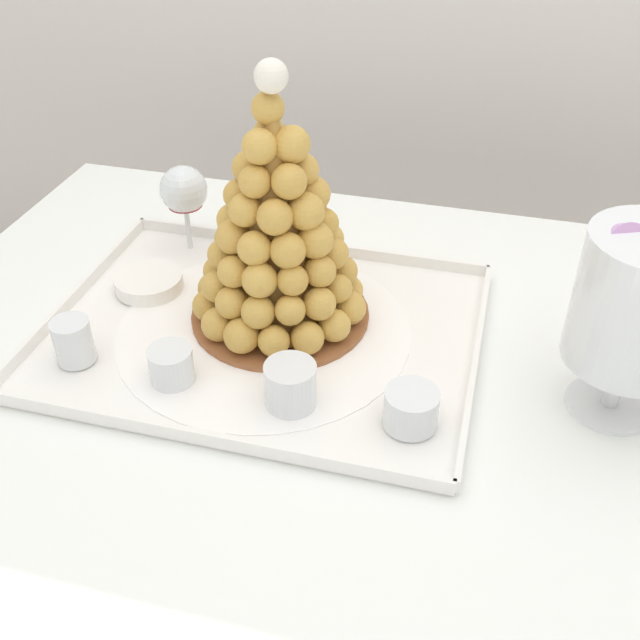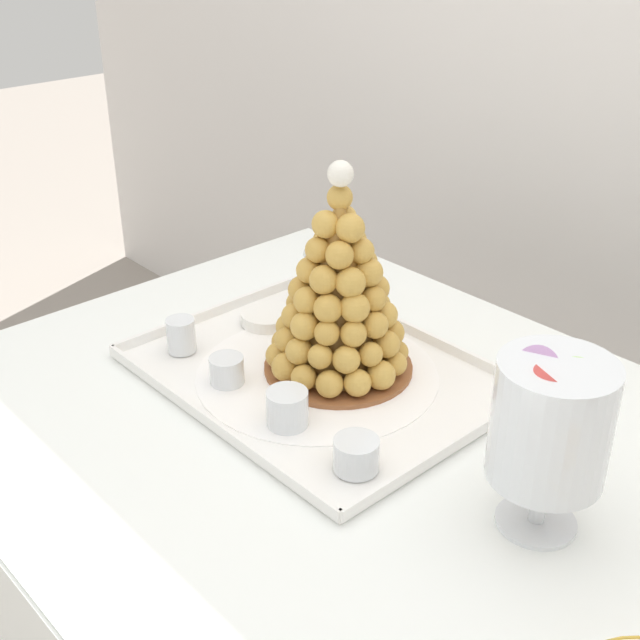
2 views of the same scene
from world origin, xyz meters
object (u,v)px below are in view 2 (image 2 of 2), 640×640
at_px(serving_tray, 317,375).
at_px(creme_brulee_ramekin, 268,316).
at_px(dessert_cup_centre, 287,409).
at_px(dessert_cup_mid_left, 227,371).
at_px(dessert_cup_left, 181,336).
at_px(dessert_cup_mid_right, 356,455).
at_px(croquembouche, 339,294).
at_px(wine_glass, 323,258).
at_px(macaron_goblet, 551,424).

distance_m(serving_tray, creme_brulee_ramekin, 0.20).
xyz_separation_m(serving_tray, creme_brulee_ramekin, (-0.19, 0.05, 0.01)).
bearing_deg(dessert_cup_centre, dessert_cup_mid_left, 178.65).
height_order(dessert_cup_left, dessert_cup_centre, dessert_cup_left).
distance_m(dessert_cup_mid_right, creme_brulee_ramekin, 0.45).
height_order(croquembouche, dessert_cup_mid_left, croquembouche).
xyz_separation_m(croquembouche, dessert_cup_centre, (0.06, -0.16, -0.11)).
relative_size(serving_tray, dessert_cup_left, 9.68).
xyz_separation_m(dessert_cup_left, wine_glass, (0.03, 0.30, 0.07)).
distance_m(serving_tray, croquembouche, 0.14).
relative_size(croquembouche, creme_brulee_ramekin, 3.59).
bearing_deg(dessert_cup_left, wine_glass, 84.21).
bearing_deg(croquembouche, dessert_cup_mid_right, -37.97).
xyz_separation_m(croquembouche, dessert_cup_left, (-0.22, -0.16, -0.11)).
xyz_separation_m(dessert_cup_mid_left, dessert_cup_centre, (0.15, -0.00, 0.00)).
relative_size(serving_tray, croquembouche, 1.62).
bearing_deg(dessert_cup_mid_left, dessert_cup_centre, -1.35).
relative_size(croquembouche, dessert_cup_mid_left, 6.36).
height_order(serving_tray, wine_glass, wine_glass).
xyz_separation_m(dessert_cup_left, macaron_goblet, (0.65, 0.09, 0.12)).
bearing_deg(macaron_goblet, croquembouche, 171.55).
height_order(serving_tray, creme_brulee_ramekin, creme_brulee_ramekin).
relative_size(serving_tray, wine_glass, 3.99).
xyz_separation_m(dessert_cup_left, dessert_cup_mid_left, (0.13, -0.00, -0.01)).
bearing_deg(dessert_cup_centre, macaron_goblet, 15.01).
bearing_deg(dessert_cup_mid_right, creme_brulee_ramekin, 156.53).
height_order(dessert_cup_mid_left, creme_brulee_ramekin, dessert_cup_mid_left).
distance_m(dessert_cup_left, dessert_cup_centre, 0.29).
height_order(dessert_cup_mid_right, wine_glass, wine_glass).
relative_size(dessert_cup_left, creme_brulee_ramekin, 0.60).
distance_m(serving_tray, dessert_cup_mid_left, 0.15).
bearing_deg(wine_glass, macaron_goblet, -18.26).
bearing_deg(serving_tray, macaron_goblet, -3.74).
bearing_deg(croquembouche, creme_brulee_ramekin, 175.11).
bearing_deg(serving_tray, dessert_cup_mid_right, -29.88).
height_order(dessert_cup_mid_left, wine_glass, wine_glass).
bearing_deg(croquembouche, dessert_cup_centre, -68.71).
distance_m(croquembouche, dessert_cup_mid_right, 0.29).
bearing_deg(creme_brulee_ramekin, croquembouche, -4.89).
relative_size(serving_tray, creme_brulee_ramekin, 5.82).
relative_size(dessert_cup_mid_right, creme_brulee_ramekin, 0.65).
bearing_deg(dessert_cup_left, croquembouche, 34.74).
height_order(creme_brulee_ramekin, wine_glass, wine_glass).
bearing_deg(serving_tray, croquembouche, 69.87).
height_order(serving_tray, dessert_cup_left, dessert_cup_left).
xyz_separation_m(dessert_cup_left, dessert_cup_mid_right, (0.43, -0.01, -0.01)).
xyz_separation_m(dessert_cup_mid_right, wine_glass, (-0.40, 0.30, 0.07)).
bearing_deg(dessert_cup_mid_right, serving_tray, 150.12).
bearing_deg(wine_glass, creme_brulee_ramekin, -95.11).
xyz_separation_m(dessert_cup_mid_left, wine_glass, (-0.10, 0.30, 0.07)).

